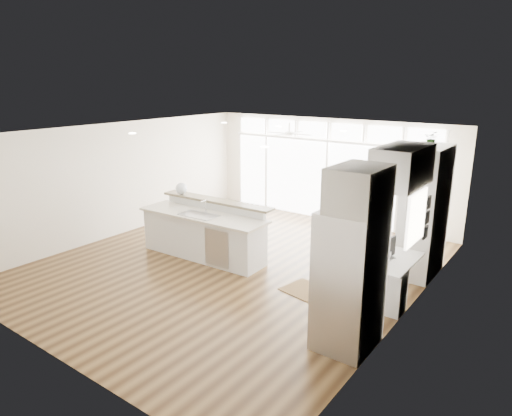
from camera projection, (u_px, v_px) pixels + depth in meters
The scene contains 24 objects.
floor at pixel (235, 265), 9.38m from camera, with size 7.00×8.00×0.02m, color #3C2612.
ceiling at pixel (233, 132), 8.64m from camera, with size 7.00×8.00×0.02m, color white.
wall_back at pixel (328, 170), 12.12m from camera, with size 7.00×0.04×2.70m, color white.
wall_front at pixel (41, 265), 5.90m from camera, with size 7.00×0.04×2.70m, color white.
wall_left at pixel (121, 179), 11.00m from camera, with size 0.04×8.00×2.70m, color white.
wall_right at pixel (411, 235), 7.03m from camera, with size 0.04×8.00×2.70m, color white.
glass_wall at pixel (327, 181), 12.15m from camera, with size 5.80×0.06×2.08m, color white.
transom_row at pixel (329, 131), 11.79m from camera, with size 5.90×0.06×0.40m, color white.
desk_window at pixel (416, 218), 7.23m from camera, with size 0.04×0.85×0.85m, color white.
ceiling_fan at pixel (289, 129), 11.16m from camera, with size 1.16×1.16×0.32m, color white.
recessed_lights at pixel (240, 132), 8.80m from camera, with size 3.40×3.00×0.02m, color #F1E0CD.
oven_cabinet at pixel (424, 212), 8.64m from camera, with size 0.64×1.20×2.50m, color silver.
desk_nook at pixel (390, 280), 7.73m from camera, with size 0.72×1.30×0.76m, color silver.
upper_cabinets at pixel (402, 166), 7.17m from camera, with size 0.64×1.30×0.64m, color silver.
refrigerator at pixel (349, 280), 6.29m from camera, with size 0.76×0.90×2.00m, color #ADAEB2.
fridge_cabinet at pixel (359, 189), 5.90m from camera, with size 0.64×0.90×0.60m, color silver.
framed_photos at pixel (427, 218), 7.75m from camera, with size 0.06×0.22×0.80m, color black.
kitchen_island at pixel (203, 231), 9.63m from camera, with size 2.92×1.10×1.16m, color silver.
rug at pixel (309, 292), 8.15m from camera, with size 0.94×0.68×0.01m, color #3C2713.
office_chair at pixel (357, 259), 8.45m from camera, with size 0.47×0.43×0.91m, color black.
fishbowl at pixel (181, 189), 10.27m from camera, with size 0.26×0.26×0.26m, color silver.
monitor at pixel (388, 248), 7.62m from camera, with size 0.07×0.45×0.37m, color black.
keyboard at pixel (378, 256), 7.77m from camera, with size 0.13×0.34×0.02m, color silver.
potted_plant at pixel (432, 140), 8.27m from camera, with size 0.24×0.27×0.21m, color #2F5A26.
Camera 1 is at (5.48, -6.78, 3.67)m, focal length 32.00 mm.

